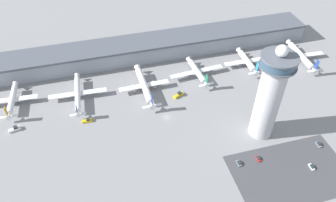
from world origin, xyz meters
name	(u,v)px	position (x,y,z in m)	size (l,w,h in m)	color
ground_plane	(167,117)	(0.00, 0.00, 0.00)	(1000.00, 1000.00, 0.00)	gray
terminal_building	(143,49)	(0.00, 70.00, 7.32)	(266.47, 25.00, 14.44)	#9399A3
control_tower	(270,94)	(51.59, -26.95, 30.56)	(19.55, 19.55, 62.15)	#BCBCC1
parking_lot_surface	(291,173)	(54.46, -58.83, 0.00)	(64.00, 40.00, 0.01)	#424247
airplane_gate_alpha	(12,100)	(-95.24, 38.12, 4.45)	(31.78, 35.06, 12.60)	white
airplane_gate_bravo	(78,94)	(-53.35, 32.87, 4.39)	(38.89, 42.80, 12.10)	white
airplane_gate_charlie	(144,86)	(-8.31, 28.94, 4.84)	(35.12, 45.35, 14.55)	white
airplane_gate_delta	(197,71)	(32.25, 34.91, 4.56)	(40.44, 34.47, 13.08)	silver
airplane_gate_echo	(247,61)	(73.05, 37.43, 4.32)	(34.84, 32.50, 13.49)	white
airplane_gate_foxtrot	(301,56)	(116.50, 33.10, 4.21)	(38.63, 41.75, 13.48)	white
service_truck_catering	(202,76)	(35.41, 33.24, 1.10)	(7.30, 7.16, 3.17)	black
service_truck_fuel	(179,95)	(13.11, 17.58, 1.09)	(7.82, 5.37, 3.12)	black
service_truck_baggage	(87,121)	(-49.44, 9.29, 0.90)	(6.45, 2.56, 2.60)	black
service_truck_water	(15,129)	(-93.00, 13.58, 1.02)	(7.73, 4.32, 2.94)	black
car_green_van	(319,144)	(80.27, -45.81, 0.61)	(1.92, 4.47, 1.58)	black
car_silver_sedan	(258,159)	(41.30, -45.81, 0.52)	(1.85, 4.22, 1.35)	black
car_black_suv	(239,163)	(29.32, -45.96, 0.62)	(1.87, 4.24, 1.59)	black
car_blue_compact	(312,167)	(67.14, -58.81, 0.58)	(1.95, 4.53, 1.51)	black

